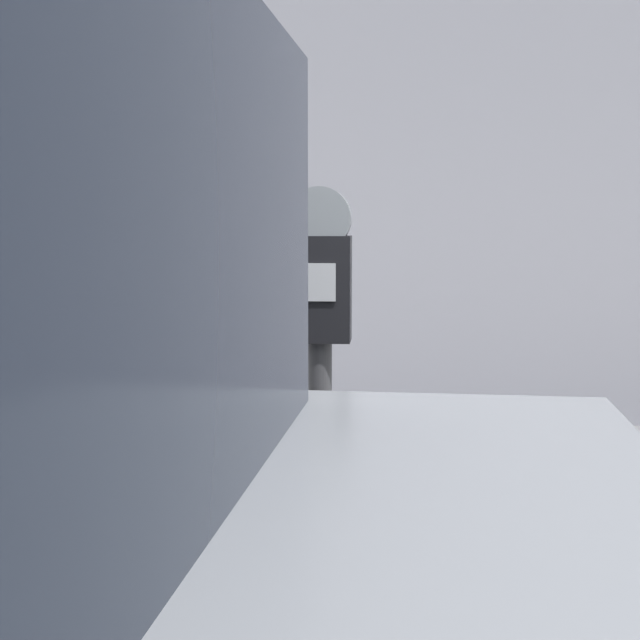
{
  "coord_description": "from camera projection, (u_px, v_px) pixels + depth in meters",
  "views": [
    {
      "loc": [
        0.37,
        -1.58,
        1.45
      ],
      "look_at": [
        0.14,
        1.2,
        1.13
      ],
      "focal_mm": 50.0,
      "sensor_mm": 36.0,
      "label": 1
    }
  ],
  "objects": [
    {
      "name": "parking_meter",
      "position": [
        320.0,
        336.0,
        2.82
      ],
      "size": [
        0.2,
        0.13,
        1.41
      ],
      "color": "#2D2D30",
      "rests_on": "sidewalk"
    },
    {
      "name": "sidewalk",
      "position": [
        307.0,
        534.0,
        3.93
      ],
      "size": [
        24.0,
        2.8,
        0.14
      ],
      "color": "#9E9B96",
      "rests_on": "ground_plane"
    }
  ]
}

